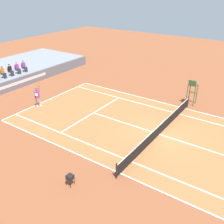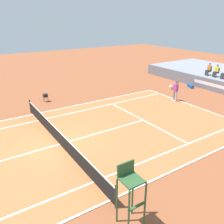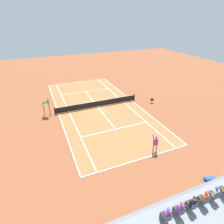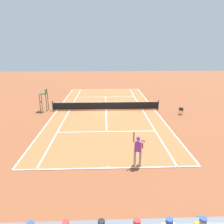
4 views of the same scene
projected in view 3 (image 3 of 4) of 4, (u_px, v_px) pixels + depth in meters
ground_plane at (98, 107)px, 26.74m from camera, size 80.00×80.00×0.00m
court at (98, 107)px, 26.74m from camera, size 11.08×23.88×0.03m
net at (98, 103)px, 26.50m from camera, size 11.98×0.10×1.07m
barrier_wall at (179, 201)px, 12.59m from camera, size 22.94×0.25×1.19m
spectator_seated_1 at (224, 189)px, 11.97m from camera, size 0.44×0.60×1.27m
spectator_seated_2 at (214, 194)px, 11.66m from camera, size 0.44×0.60×1.27m
spectator_seated_3 at (203, 198)px, 11.37m from camera, size 0.44×0.60×1.27m
spectator_seated_4 at (191, 204)px, 11.05m from camera, size 0.44×0.60×1.27m
spectator_seated_5 at (179, 209)px, 10.73m from camera, size 0.44×0.60×1.27m
spectator_seated_6 at (166, 215)px, 10.42m from camera, size 0.44×0.60×1.27m
tennis_player at (155, 144)px, 17.47m from camera, size 0.82×0.62×2.08m
tennis_ball at (153, 142)px, 19.27m from camera, size 0.07×0.07×0.07m
umpire_chair at (46, 105)px, 23.70m from camera, size 0.77×0.77×2.44m
equipment_bag at (210, 179)px, 14.78m from camera, size 0.96×0.62×0.32m
ball_hopper at (152, 99)px, 27.68m from camera, size 0.36×0.36×0.70m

